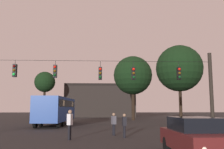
# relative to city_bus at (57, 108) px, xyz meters

# --- Properties ---
(ground_plane) EXTENTS (168.00, 168.00, 0.00)m
(ground_plane) POSITION_rel_city_bus_xyz_m (4.56, 0.40, -1.87)
(ground_plane) COLOR black
(ground_plane) RESTS_ON ground
(overhead_signal_span) EXTENTS (17.66, 0.44, 6.09)m
(overhead_signal_span) POSITION_rel_city_bus_xyz_m (4.57, -9.87, 1.71)
(overhead_signal_span) COLOR black
(overhead_signal_span) RESTS_ON ground
(city_bus) EXTENTS (2.93, 11.09, 3.00)m
(city_bus) POSITION_rel_city_bus_xyz_m (0.00, 0.00, 0.00)
(city_bus) COLOR navy
(city_bus) RESTS_ON ground
(car_near_right) EXTENTS (1.84, 4.35, 1.52)m
(car_near_right) POSITION_rel_city_bus_xyz_m (8.48, -18.94, -1.07)
(car_near_right) COLOR #511919
(car_near_right) RESTS_ON ground
(pedestrian_crossing_left) EXTENTS (0.33, 0.41, 1.76)m
(pedestrian_crossing_left) POSITION_rel_city_bus_xyz_m (3.01, -13.25, -0.86)
(pedestrian_crossing_left) COLOR black
(pedestrian_crossing_left) RESTS_ON ground
(pedestrian_crossing_center) EXTENTS (0.27, 0.38, 1.51)m
(pedestrian_crossing_center) POSITION_rel_city_bus_xyz_m (6.37, -12.25, -1.03)
(pedestrian_crossing_center) COLOR black
(pedestrian_crossing_center) RESTS_ON ground
(pedestrian_crossing_right) EXTENTS (0.35, 0.42, 1.53)m
(pedestrian_crossing_right) POSITION_rel_city_bus_xyz_m (5.77, -10.88, -1.01)
(pedestrian_crossing_right) COLOR black
(pedestrian_crossing_right) RESTS_ON ground
(corner_building) EXTENTS (14.66, 9.44, 6.91)m
(corner_building) POSITION_rel_city_bus_xyz_m (4.87, 27.69, 1.59)
(corner_building) COLOR black
(corner_building) RESTS_ON ground
(tree_left_silhouette) EXTENTS (6.04, 6.04, 10.01)m
(tree_left_silhouette) POSITION_rel_city_bus_xyz_m (9.97, 10.63, 5.10)
(tree_left_silhouette) COLOR black
(tree_left_silhouette) RESTS_ON ground
(tree_behind_building) EXTENTS (5.37, 5.37, 9.13)m
(tree_behind_building) POSITION_rel_city_bus_xyz_m (13.99, -0.10, 4.56)
(tree_behind_building) COLOR black
(tree_behind_building) RESTS_ON ground
(tree_right_far) EXTENTS (3.72, 3.72, 8.44)m
(tree_right_far) POSITION_rel_city_bus_xyz_m (-5.19, 17.53, 4.65)
(tree_right_far) COLOR black
(tree_right_far) RESTS_ON ground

